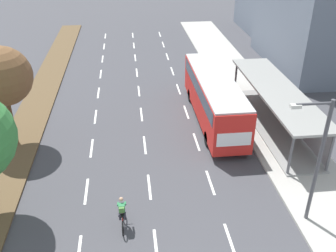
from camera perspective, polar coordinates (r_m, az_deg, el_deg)
median_strip at (r=31.65m, az=-19.43°, el=2.64°), size 2.60×52.00×0.12m
sidewalk_right at (r=32.36m, az=12.38°, el=4.29°), size 4.50×52.00×0.15m
lane_divider_left at (r=29.14m, az=-10.94°, el=1.41°), size 0.14×47.06×0.01m
lane_divider_center at (r=29.03m, az=-4.06°, el=1.79°), size 0.14×47.06×0.01m
lane_divider_right at (r=29.34m, az=2.79°, el=2.14°), size 0.14×47.06×0.01m
bus_shelter at (r=27.46m, az=16.45°, el=3.27°), size 2.90×12.54×2.86m
bus at (r=27.45m, az=7.00°, el=4.75°), size 2.54×11.29×3.37m
cyclist at (r=18.70m, az=-6.96°, el=-13.09°), size 0.46×1.82×1.71m
median_tree_third at (r=25.10m, az=-23.91°, el=6.88°), size 3.68×3.68×6.57m
streetlight at (r=18.27m, az=21.62°, el=-4.15°), size 1.91×0.24×6.50m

